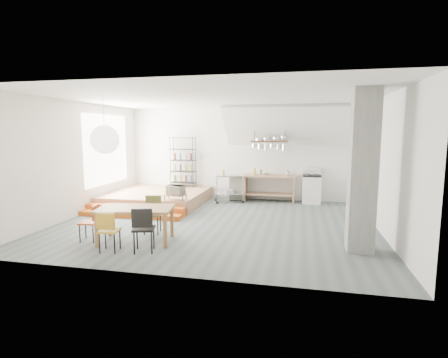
% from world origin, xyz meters
% --- Properties ---
extents(floor, '(8.00, 8.00, 0.00)m').
position_xyz_m(floor, '(0.00, 0.00, 0.00)').
color(floor, '#505A5C').
rests_on(floor, ground).
extents(wall_back, '(8.00, 0.04, 3.20)m').
position_xyz_m(wall_back, '(0.00, 3.50, 1.60)').
color(wall_back, silver).
rests_on(wall_back, ground).
extents(wall_left, '(0.04, 7.00, 3.20)m').
position_xyz_m(wall_left, '(-4.00, 0.00, 1.60)').
color(wall_left, silver).
rests_on(wall_left, ground).
extents(wall_right, '(0.04, 7.00, 3.20)m').
position_xyz_m(wall_right, '(4.00, 0.00, 1.60)').
color(wall_right, silver).
rests_on(wall_right, ground).
extents(ceiling, '(8.00, 7.00, 0.02)m').
position_xyz_m(ceiling, '(0.00, 0.00, 3.20)').
color(ceiling, white).
rests_on(ceiling, wall_back).
extents(slope_ceiling, '(4.40, 1.44, 1.32)m').
position_xyz_m(slope_ceiling, '(1.80, 2.90, 2.55)').
color(slope_ceiling, white).
rests_on(slope_ceiling, wall_back).
extents(window_pane, '(0.02, 2.50, 2.20)m').
position_xyz_m(window_pane, '(-3.98, 1.50, 1.80)').
color(window_pane, white).
rests_on(window_pane, wall_left).
extents(platform, '(3.00, 3.00, 0.40)m').
position_xyz_m(platform, '(-2.50, 2.00, 0.20)').
color(platform, '#946C4A').
rests_on(platform, ground).
extents(step_lower, '(3.00, 0.35, 0.13)m').
position_xyz_m(step_lower, '(-2.50, 0.05, 0.07)').
color(step_lower, '#C65617').
rests_on(step_lower, ground).
extents(step_upper, '(3.00, 0.35, 0.27)m').
position_xyz_m(step_upper, '(-2.50, 0.40, 0.13)').
color(step_upper, '#C65617').
rests_on(step_upper, ground).
extents(concrete_column, '(0.50, 0.50, 3.20)m').
position_xyz_m(concrete_column, '(3.30, -1.50, 1.60)').
color(concrete_column, slate).
rests_on(concrete_column, ground).
extents(kitchen_counter, '(1.80, 0.60, 0.91)m').
position_xyz_m(kitchen_counter, '(1.10, 3.15, 0.63)').
color(kitchen_counter, '#946C4A').
rests_on(kitchen_counter, ground).
extents(stove, '(0.60, 0.60, 1.18)m').
position_xyz_m(stove, '(2.50, 3.16, 0.48)').
color(stove, white).
rests_on(stove, ground).
extents(pot_rack, '(1.20, 0.50, 1.43)m').
position_xyz_m(pot_rack, '(1.13, 2.92, 1.98)').
color(pot_rack, '#3E2819').
rests_on(pot_rack, ceiling).
extents(wire_shelving, '(0.88, 0.38, 1.80)m').
position_xyz_m(wire_shelving, '(-2.00, 3.20, 1.33)').
color(wire_shelving, black).
rests_on(wire_shelving, platform).
extents(microwave_shelf, '(0.60, 0.40, 0.16)m').
position_xyz_m(microwave_shelf, '(-1.40, 0.75, 0.55)').
color(microwave_shelf, '#946C4A').
rests_on(microwave_shelf, platform).
extents(paper_lantern, '(0.60, 0.60, 0.60)m').
position_xyz_m(paper_lantern, '(-1.92, -2.01, 2.20)').
color(paper_lantern, white).
rests_on(paper_lantern, ceiling).
extents(dining_table, '(1.71, 1.15, 0.75)m').
position_xyz_m(dining_table, '(-1.33, -1.91, 0.67)').
color(dining_table, '#996437').
rests_on(dining_table, ground).
extents(chair_mustard, '(0.43, 0.43, 0.82)m').
position_xyz_m(chair_mustard, '(-1.55, -2.67, 0.49)').
color(chair_mustard, '#B1831E').
rests_on(chair_mustard, ground).
extents(chair_black, '(0.52, 0.52, 0.91)m').
position_xyz_m(chair_black, '(-0.85, -2.55, 0.54)').
color(chair_black, black).
rests_on(chair_black, ground).
extents(chair_olive, '(0.47, 0.47, 0.87)m').
position_xyz_m(chair_olive, '(-1.26, -1.17, 0.52)').
color(chair_olive, brown).
rests_on(chair_olive, ground).
extents(chair_red, '(0.42, 0.42, 0.80)m').
position_xyz_m(chair_red, '(-2.28, -2.08, 0.48)').
color(chair_red, '#C2481B').
rests_on(chair_red, ground).
extents(rolling_cart, '(1.05, 0.78, 0.93)m').
position_xyz_m(rolling_cart, '(-0.20, 2.70, 0.60)').
color(rolling_cart, silver).
rests_on(rolling_cart, ground).
extents(mini_fridge, '(0.51, 0.51, 0.86)m').
position_xyz_m(mini_fridge, '(0.00, 3.20, 0.43)').
color(mini_fridge, black).
rests_on(mini_fridge, ground).
extents(microwave, '(0.55, 0.42, 0.27)m').
position_xyz_m(microwave, '(-1.40, 0.75, 0.70)').
color(microwave, beige).
rests_on(microwave, microwave_shelf).
extents(bowl, '(0.23, 0.23, 0.05)m').
position_xyz_m(bowl, '(1.02, 3.10, 0.94)').
color(bowl, silver).
rests_on(bowl, kitchen_counter).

